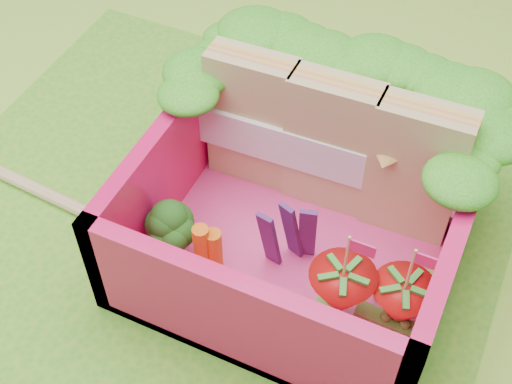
{
  "coord_description": "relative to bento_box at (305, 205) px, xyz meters",
  "views": [
    {
      "loc": [
        1.06,
        -1.65,
        2.58
      ],
      "look_at": [
        0.22,
        0.15,
        0.28
      ],
      "focal_mm": 50.0,
      "sensor_mm": 36.0,
      "label": 1
    }
  ],
  "objects": [
    {
      "name": "ground",
      "position": [
        -0.45,
        -0.15,
        -0.31
      ],
      "size": [
        14.0,
        14.0,
        0.0
      ],
      "primitive_type": "plane",
      "color": "#98CA39",
      "rests_on": "ground"
    },
    {
      "name": "snap_peas",
      "position": [
        0.4,
        -0.22,
        -0.2
      ],
      "size": [
        0.56,
        0.59,
        0.05
      ],
      "color": "green",
      "rests_on": "bento_floor"
    },
    {
      "name": "carrot_sticks",
      "position": [
        -0.3,
        -0.31,
        -0.1
      ],
      "size": [
        0.11,
        0.1,
        0.27
      ],
      "color": "orange",
      "rests_on": "bento_floor"
    },
    {
      "name": "broccoli",
      "position": [
        -0.49,
        -0.31,
        -0.05
      ],
      "size": [
        0.3,
        0.3,
        0.25
      ],
      "color": "#5B9C4B",
      "rests_on": "bento_floor"
    },
    {
      "name": "strawberry_left",
      "position": [
        0.27,
        -0.29,
        -0.09
      ],
      "size": [
        0.27,
        0.27,
        0.51
      ],
      "color": "red",
      "rests_on": "bento_floor"
    },
    {
      "name": "lettuce_ruffle",
      "position": [
        -0.0,
        0.48,
        0.33
      ],
      "size": [
        1.43,
        0.77,
        0.11
      ],
      "color": "#2F7F17",
      "rests_on": "bento_box"
    },
    {
      "name": "strawberry_right",
      "position": [
        0.5,
        -0.24,
        -0.09
      ],
      "size": [
        0.25,
        0.25,
        0.49
      ],
      "color": "red",
      "rests_on": "bento_floor"
    },
    {
      "name": "purple_wedges",
      "position": [
        -0.01,
        -0.14,
        -0.04
      ],
      "size": [
        0.2,
        0.13,
        0.38
      ],
      "color": "#3F1753",
      "rests_on": "bento_floor"
    },
    {
      "name": "placemat",
      "position": [
        -0.45,
        -0.15,
        -0.29
      ],
      "size": [
        2.6,
        2.6,
        0.03
      ],
      "primitive_type": "cube",
      "color": "#50A926",
      "rests_on": "ground"
    },
    {
      "name": "sandwich_stack",
      "position": [
        0.0,
        0.27,
        0.11
      ],
      "size": [
        1.23,
        0.21,
        0.68
      ],
      "color": "tan",
      "rests_on": "bento_floor"
    },
    {
      "name": "bento_box",
      "position": [
        0.0,
        0.0,
        0.0
      ],
      "size": [
        1.3,
        1.3,
        0.55
      ],
      "color": "#E11355",
      "rests_on": "placemat"
    },
    {
      "name": "bento_floor",
      "position": [
        0.0,
        0.0,
        -0.25
      ],
      "size": [
        1.3,
        1.3,
        0.05
      ],
      "primitive_type": "cube",
      "color": "#EA3B88",
      "rests_on": "placemat"
    },
    {
      "name": "chopsticks",
      "position": [
        -1.34,
        -0.24,
        -0.25
      ],
      "size": [
        2.3,
        0.22,
        0.05
      ],
      "color": "tan",
      "rests_on": "placemat"
    }
  ]
}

